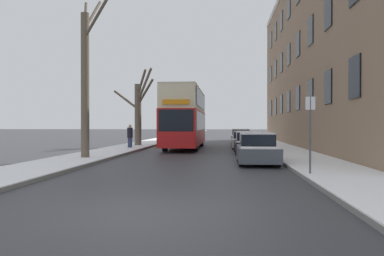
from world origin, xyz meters
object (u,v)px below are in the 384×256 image
(bare_tree_left_0, at_px, (86,79))
(parked_car_2, at_px, (244,140))
(double_decker_bus, at_px, (185,115))
(street_sign_post, at_px, (310,131))
(parked_car_1, at_px, (248,143))
(parked_car_3, at_px, (241,137))
(oncoming_van, at_px, (189,130))
(bare_tree_left_1, at_px, (138,110))
(pedestrian_left_sidewalk, at_px, (130,136))
(parked_car_0, at_px, (257,150))

(bare_tree_left_0, xyz_separation_m, parked_car_2, (8.54, 10.44, -3.52))
(double_decker_bus, relative_size, street_sign_post, 4.10)
(parked_car_1, height_order, parked_car_3, parked_car_3)
(bare_tree_left_0, xyz_separation_m, oncoming_van, (2.69, 26.67, -2.92))
(parked_car_2, bearing_deg, bare_tree_left_1, 171.38)
(oncoming_van, bearing_deg, parked_car_1, -74.78)
(parked_car_2, height_order, parked_car_3, parked_car_3)
(parked_car_1, distance_m, street_sign_post, 10.92)
(parked_car_1, distance_m, pedestrian_left_sidewalk, 9.01)
(bare_tree_left_1, height_order, street_sign_post, bare_tree_left_1)
(double_decker_bus, height_order, street_sign_post, double_decker_bus)
(parked_car_0, relative_size, oncoming_van, 0.70)
(parked_car_2, height_order, street_sign_post, street_sign_post)
(parked_car_0, bearing_deg, parked_car_3, 90.00)
(parked_car_2, height_order, pedestrian_left_sidewalk, pedestrian_left_sidewalk)
(parked_car_0, bearing_deg, bare_tree_left_0, 172.91)
(bare_tree_left_0, height_order, oncoming_van, bare_tree_left_0)
(street_sign_post, bearing_deg, parked_car_1, 97.30)
(bare_tree_left_0, bearing_deg, parked_car_1, 31.23)
(bare_tree_left_0, height_order, parked_car_1, bare_tree_left_0)
(double_decker_bus, bearing_deg, parked_car_2, 1.43)
(bare_tree_left_0, bearing_deg, parked_car_0, -7.09)
(parked_car_2, xyz_separation_m, street_sign_post, (1.38, -16.06, 0.96))
(parked_car_1, xyz_separation_m, pedestrian_left_sidewalk, (-8.41, 3.20, 0.37))
(pedestrian_left_sidewalk, bearing_deg, street_sign_post, -22.24)
(double_decker_bus, bearing_deg, pedestrian_left_sidewalk, -153.36)
(parked_car_1, height_order, street_sign_post, street_sign_post)
(parked_car_1, height_order, pedestrian_left_sidewalk, pedestrian_left_sidewalk)
(double_decker_bus, xyz_separation_m, street_sign_post, (5.91, -15.94, -0.97))
(bare_tree_left_1, distance_m, street_sign_post, 20.06)
(parked_car_1, bearing_deg, oncoming_van, 105.22)
(bare_tree_left_1, distance_m, parked_car_0, 15.59)
(bare_tree_left_0, relative_size, bare_tree_left_1, 1.37)
(double_decker_bus, bearing_deg, parked_car_0, -68.34)
(bare_tree_left_0, distance_m, parked_car_0, 9.29)
(parked_car_3, xyz_separation_m, street_sign_post, (1.38, -22.11, 0.91))
(double_decker_bus, height_order, parked_car_0, double_decker_bus)
(parked_car_2, height_order, oncoming_van, oncoming_van)
(bare_tree_left_1, xyz_separation_m, parked_car_1, (8.57, -6.56, -2.42))
(double_decker_bus, xyz_separation_m, parked_car_2, (4.52, 0.11, -1.93))
(bare_tree_left_1, xyz_separation_m, pedestrian_left_sidewalk, (0.16, -3.36, -2.04))
(parked_car_0, distance_m, parked_car_1, 6.24)
(parked_car_0, height_order, parked_car_2, parked_car_0)
(bare_tree_left_1, xyz_separation_m, parked_car_3, (8.57, 4.76, -2.39))
(bare_tree_left_0, height_order, double_decker_bus, bare_tree_left_0)
(bare_tree_left_1, bearing_deg, parked_car_1, -37.44)
(bare_tree_left_0, distance_m, parked_car_1, 10.58)
(parked_car_3, distance_m, oncoming_van, 11.75)
(double_decker_bus, relative_size, parked_car_2, 2.75)
(bare_tree_left_1, bearing_deg, pedestrian_left_sidewalk, -87.31)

